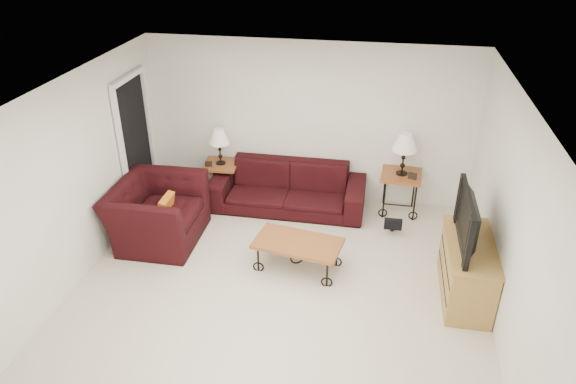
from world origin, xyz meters
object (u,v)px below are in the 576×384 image
object	(u,v)px
coffee_table	(298,255)
tv_stand	(467,270)
side_table_right	(399,193)
television	(475,221)
backpack	(393,217)
armchair	(157,212)
sofa	(288,188)
side_table_left	(222,180)
lamp_left	(220,147)
lamp_right	(404,154)

from	to	relation	value
coffee_table	tv_stand	size ratio (longest dim) A/B	0.89
side_table_right	television	xyz separation A→B (m)	(0.76, -1.89, 0.73)
backpack	armchair	bearing A→B (deg)	175.42
sofa	coffee_table	size ratio (longest dim) A/B	2.16
side_table_left	lamp_left	bearing A→B (deg)	0.00
lamp_left	tv_stand	distance (m)	4.09
side_table_right	lamp_left	xyz separation A→B (m)	(-2.81, 0.00, 0.55)
lamp_left	television	size ratio (longest dim) A/B	0.52
tv_stand	television	distance (m)	0.69
sofa	lamp_left	size ratio (longest dim) A/B	4.09
coffee_table	armchair	size ratio (longest dim) A/B	0.85
television	side_table_left	bearing A→B (deg)	-117.90
lamp_right	coffee_table	xyz separation A→B (m)	(-1.29, -1.72, -0.76)
lamp_right	television	xyz separation A→B (m)	(0.76, -1.89, 0.09)
side_table_left	tv_stand	size ratio (longest dim) A/B	0.47
armchair	television	world-z (taller)	television
television	tv_stand	bearing A→B (deg)	90.00
sofa	lamp_right	bearing A→B (deg)	6.04
lamp_right	television	world-z (taller)	television
sofa	lamp_right	xyz separation A→B (m)	(1.70, 0.18, 0.62)
side_table_right	backpack	xyz separation A→B (m)	(-0.08, -0.60, -0.07)
lamp_right	coffee_table	bearing A→B (deg)	-126.83
side_table_right	backpack	bearing A→B (deg)	-97.51
side_table_left	backpack	bearing A→B (deg)	-12.36
lamp_left	tv_stand	bearing A→B (deg)	-27.76
lamp_right	tv_stand	world-z (taller)	lamp_right
lamp_right	television	bearing A→B (deg)	-68.21
lamp_right	coffee_table	size ratio (longest dim) A/B	0.59
sofa	lamp_right	size ratio (longest dim) A/B	3.66
tv_stand	side_table_left	bearing A→B (deg)	152.24
side_table_left	backpack	size ratio (longest dim) A/B	1.16
sofa	backpack	distance (m)	1.68
armchair	backpack	distance (m)	3.34
side_table_right	coffee_table	distance (m)	2.15
tv_stand	armchair	bearing A→B (deg)	172.75
sofa	side_table_right	bearing A→B (deg)	6.04
side_table_left	tv_stand	xyz separation A→B (m)	(3.59, -1.89, 0.08)
side_table_right	sofa	bearing A→B (deg)	-173.96
lamp_right	coffee_table	distance (m)	2.28
lamp_left	coffee_table	world-z (taller)	lamp_left
side_table_left	coffee_table	xyz separation A→B (m)	(1.53, -1.72, -0.08)
lamp_right	backpack	xyz separation A→B (m)	(-0.08, -0.60, -0.72)
side_table_left	armchair	world-z (taller)	armchair
sofa	television	xyz separation A→B (m)	(2.46, -1.71, 0.71)
lamp_right	coffee_table	world-z (taller)	lamp_right
armchair	tv_stand	world-z (taller)	armchair
side_table_left	side_table_right	bearing A→B (deg)	-0.00
side_table_left	lamp_left	world-z (taller)	lamp_left
sofa	armchair	bearing A→B (deg)	-143.90
television	side_table_right	bearing A→B (deg)	-158.21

